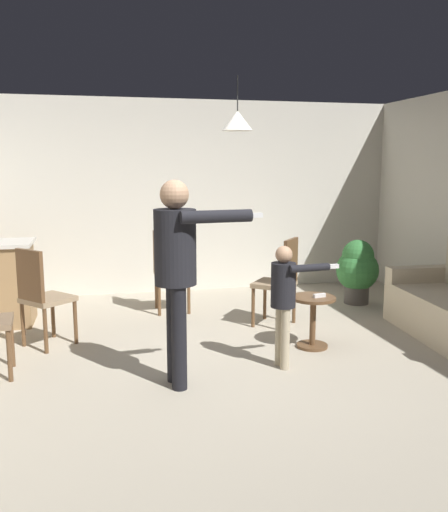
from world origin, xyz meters
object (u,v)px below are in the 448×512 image
(side_table_by_couch, at_px, (313,315))
(dining_chair_near_wall, at_px, (41,294))
(potted_plant_corner, at_px, (357,269))
(person_adult, at_px, (177,260))
(spare_remote_on_table, at_px, (319,296))
(person_child, at_px, (284,293))
(dining_chair_by_counter, at_px, (166,268))
(dining_chair_spare, at_px, (281,279))

(side_table_by_couch, distance_m, dining_chair_near_wall, 2.69)
(side_table_by_couch, xyz_separation_m, potted_plant_corner, (1.23, 1.52, 0.14))
(person_adult, xyz_separation_m, spare_remote_on_table, (1.48, 0.58, -0.51))
(person_adult, distance_m, person_child, 1.06)
(person_child, xyz_separation_m, dining_chair_near_wall, (-2.16, 1.05, -0.14))
(dining_chair_near_wall, bearing_deg, potted_plant_corner, 61.62)
(dining_chair_by_counter, xyz_separation_m, spare_remote_on_table, (1.30, -1.72, -0.01))
(dining_chair_spare, bearing_deg, dining_chair_near_wall, 132.13)
(person_child, bearing_deg, person_adult, -84.77)
(spare_remote_on_table, bearing_deg, person_child, -141.84)
(side_table_by_couch, distance_m, dining_chair_by_counter, 2.11)
(person_adult, xyz_separation_m, dining_chair_near_wall, (-1.18, 1.24, -0.50))
(side_table_by_couch, height_order, potted_plant_corner, potted_plant_corner)
(dining_chair_near_wall, bearing_deg, side_table_by_couch, 35.22)
(dining_chair_by_counter, bearing_deg, person_adult, -4.04)
(spare_remote_on_table, bearing_deg, dining_chair_near_wall, 166.16)
(dining_chair_spare, height_order, potted_plant_corner, dining_chair_spare)
(person_adult, relative_size, person_child, 1.53)
(dining_chair_spare, relative_size, spare_remote_on_table, 7.69)
(dining_chair_spare, xyz_separation_m, potted_plant_corner, (1.31, 0.74, -0.08))
(side_table_by_couch, distance_m, spare_remote_on_table, 0.22)
(dining_chair_near_wall, height_order, dining_chair_spare, same)
(side_table_by_couch, distance_m, person_child, 0.73)
(side_table_by_couch, bearing_deg, spare_remote_on_table, -44.67)
(dining_chair_by_counter, relative_size, spare_remote_on_table, 7.69)
(side_table_by_couch, distance_m, potted_plant_corner, 1.96)
(potted_plant_corner, bearing_deg, person_child, -130.88)
(person_adult, distance_m, spare_remote_on_table, 1.67)
(person_child, relative_size, dining_chair_spare, 1.10)
(person_child, relative_size, spare_remote_on_table, 8.49)
(dining_chair_spare, bearing_deg, dining_chair_by_counter, 91.00)
(dining_chair_by_counter, distance_m, dining_chair_near_wall, 1.73)
(dining_chair_by_counter, xyz_separation_m, dining_chair_spare, (1.18, -0.90, 0.00))
(dining_chair_near_wall, xyz_separation_m, spare_remote_on_table, (2.66, -0.65, -0.01))
(potted_plant_corner, height_order, spare_remote_on_table, potted_plant_corner)
(dining_chair_by_counter, bearing_deg, dining_chair_spare, 52.90)
(person_adult, height_order, dining_chair_by_counter, person_adult)
(spare_remote_on_table, bearing_deg, person_adult, -158.42)
(dining_chair_by_counter, xyz_separation_m, potted_plant_corner, (2.49, -0.16, -0.08))
(person_child, bearing_deg, dining_chair_near_wall, -121.73)
(person_child, bearing_deg, side_table_by_couch, 127.88)
(potted_plant_corner, bearing_deg, dining_chair_by_counter, 176.30)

